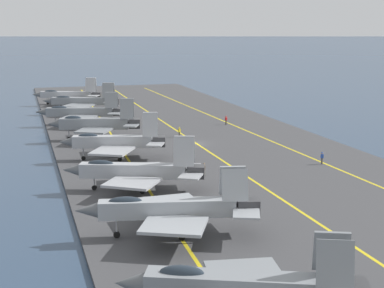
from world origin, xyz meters
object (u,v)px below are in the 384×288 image
object	(u,v)px
parked_jet_fifth	(96,124)
crew_brown_vest	(204,169)
parked_jet_fourth	(115,142)
crew_blue_vest	(322,157)
crew_red_vest	(226,120)
parked_jet_second	(172,208)
parked_jet_seventh	(83,101)
parked_jet_third	(137,171)
crew_yellow_vest	(179,131)
parked_jet_sixth	(82,112)
parked_jet_eighth	(69,95)

from	to	relation	value
parked_jet_fifth	crew_brown_vest	distance (m)	29.56
parked_jet_fourth	crew_blue_vest	distance (m)	29.11
crew_red_vest	crew_blue_vest	world-z (taller)	crew_blue_vest
parked_jet_second	crew_red_vest	xyz separation A→B (m)	(56.30, -25.39, -1.72)
parked_jet_fourth	parked_jet_seventh	world-z (taller)	parked_jet_fourth
parked_jet_third	crew_blue_vest	world-z (taller)	parked_jet_third
crew_yellow_vest	crew_red_vest	bearing A→B (deg)	-50.97
parked_jet_seventh	parked_jet_fifth	bearing A→B (deg)	177.69
parked_jet_second	parked_jet_seventh	world-z (taller)	parked_jet_seventh
parked_jet_fourth	parked_jet_fifth	world-z (taller)	parked_jet_fifth
parked_jet_fourth	crew_blue_vest	bearing A→B (deg)	-111.74
parked_jet_second	parked_jet_sixth	xyz separation A→B (m)	(64.21, 1.26, -0.20)
crew_red_vest	parked_jet_fifth	bearing A→B (deg)	108.06
parked_jet_sixth	crew_blue_vest	bearing A→B (deg)	-146.51
parked_jet_eighth	crew_yellow_vest	size ratio (longest dim) A/B	9.64
crew_brown_vest	crew_yellow_vest	world-z (taller)	crew_yellow_vest
parked_jet_second	crew_red_vest	world-z (taller)	parked_jet_second
parked_jet_fourth	crew_yellow_vest	world-z (taller)	parked_jet_fourth
parked_jet_sixth	crew_brown_vest	size ratio (longest dim) A/B	10.34
parked_jet_eighth	crew_brown_vest	distance (m)	75.59
parked_jet_second	crew_red_vest	size ratio (longest dim) A/B	9.66
parked_jet_third	parked_jet_fourth	bearing A→B (deg)	-0.58
parked_jet_seventh	parked_jet_third	bearing A→B (deg)	179.32
crew_red_vest	crew_yellow_vest	bearing A→B (deg)	129.03
parked_jet_second	crew_blue_vest	bearing A→B (deg)	-51.45
parked_jet_second	parked_jet_sixth	world-z (taller)	parked_jet_second
parked_jet_second	parked_jet_third	distance (m)	15.66
parked_jet_sixth	parked_jet_seventh	xyz separation A→B (m)	(15.00, -1.84, 0.19)
parked_jet_seventh	parked_jet_eighth	bearing A→B (deg)	6.47
parked_jet_second	crew_red_vest	bearing A→B (deg)	-24.27
parked_jet_seventh	parked_jet_eighth	distance (m)	15.80
parked_jet_fourth	parked_jet_fifth	distance (m)	15.54
crew_yellow_vest	crew_brown_vest	bearing A→B (deg)	171.51
parked_jet_fifth	parked_jet_seventh	size ratio (longest dim) A/B	0.91
parked_jet_fourth	parked_jet_fifth	xyz separation A→B (m)	(15.52, 0.69, 0.15)
parked_jet_sixth	crew_red_vest	size ratio (longest dim) A/B	9.95
parked_jet_seventh	crew_yellow_vest	bearing A→B (deg)	-158.59
crew_brown_vest	crew_yellow_vest	bearing A→B (deg)	-8.49
parked_jet_fourth	parked_jet_second	bearing A→B (deg)	-179.99
parked_jet_fourth	parked_jet_eighth	world-z (taller)	parked_jet_fourth
parked_jet_eighth	crew_brown_vest	world-z (taller)	parked_jet_eighth
crew_red_vest	parked_jet_eighth	bearing A→B (deg)	34.55
parked_jet_third	crew_brown_vest	xyz separation A→B (m)	(4.44, -9.60, -1.51)
parked_jet_fifth	parked_jet_seventh	world-z (taller)	parked_jet_fifth
crew_yellow_vest	crew_blue_vest	xyz separation A→B (m)	(-25.06, -13.61, -0.00)
parked_jet_third	crew_yellow_vest	xyz separation A→B (m)	(30.91, -13.55, -1.47)
crew_yellow_vest	parked_jet_eighth	bearing A→B (deg)	16.78
parked_jet_second	crew_yellow_vest	bearing A→B (deg)	-16.03
parked_jet_eighth	crew_blue_vest	bearing A→B (deg)	-158.99
parked_jet_eighth	crew_red_vest	xyz separation A→B (m)	(-38.61, -26.59, -1.44)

